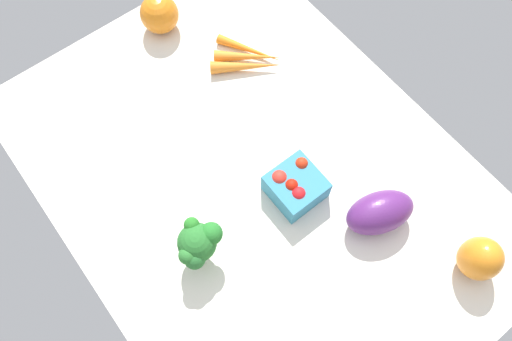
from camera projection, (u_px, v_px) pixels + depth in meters
tablecloth at (256, 176)px, 102.58cm from camera, size 104.00×76.00×2.00cm
berry_basket at (295, 186)px, 97.21cm from camera, size 9.77×9.77×6.64cm
eggplant at (380, 212)px, 94.18cm from camera, size 11.91×15.32×7.97cm
bell_pepper_orange at (480, 259)px, 89.56cm from camera, size 10.49×10.49×10.06cm
heirloom_tomato_orange at (159, 14)px, 112.82cm from camera, size 8.80×8.80×8.80cm
broccoli_head at (198, 244)px, 88.80cm from camera, size 8.19×9.28×10.45cm
carrot_bunch at (247, 59)px, 111.58cm from camera, size 16.39×15.94×2.90cm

